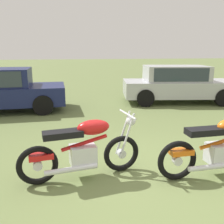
# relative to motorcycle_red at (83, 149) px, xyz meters

# --- Properties ---
(ground_plane) EXTENTS (120.00, 120.00, 0.00)m
(ground_plane) POSITION_rel_motorcycle_red_xyz_m (1.03, -0.19, -0.48)
(ground_plane) COLOR olive
(motorcycle_red) EXTENTS (1.97, 0.69, 1.02)m
(motorcycle_red) POSITION_rel_motorcycle_red_xyz_m (0.00, 0.00, 0.00)
(motorcycle_red) COLOR black
(motorcycle_red) RESTS_ON ground
(motorcycle_orange) EXTENTS (2.09, 0.64, 1.02)m
(motorcycle_orange) POSITION_rel_motorcycle_red_xyz_m (2.16, -0.40, 0.00)
(motorcycle_orange) COLOR black
(motorcycle_orange) RESTS_ON ground
(car_silver) EXTENTS (4.52, 2.53, 1.43)m
(car_silver) POSITION_rel_motorcycle_red_xyz_m (4.26, 5.36, 0.32)
(car_silver) COLOR #B2B5BA
(car_silver) RESTS_ON ground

